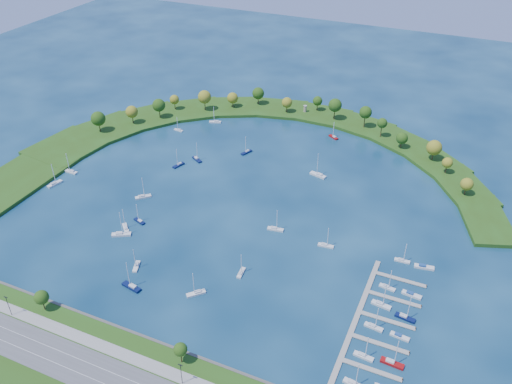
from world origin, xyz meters
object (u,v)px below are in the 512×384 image
at_px(docked_boat_2, 363,356).
at_px(docked_boat_8, 387,287).
at_px(harbor_tower, 305,109).
at_px(moored_boat_17, 71,171).
at_px(moored_boat_11, 241,272).
at_px(docked_boat_5, 400,336).
at_px(docked_boat_4, 374,326).
at_px(moored_boat_14, 55,183).
at_px(moored_boat_15, 318,175).
at_px(moored_boat_9, 215,121).
at_px(moored_boat_5, 247,152).
at_px(moored_boat_10, 275,229).
at_px(moored_boat_7, 132,286).
at_px(moored_boat_13, 197,159).
at_px(dock_system, 372,328).
at_px(docked_boat_11, 424,267).
at_px(moored_boat_2, 126,227).
at_px(docked_boat_9, 411,295).
at_px(moored_boat_8, 136,266).
at_px(moored_boat_12, 334,137).
at_px(docked_boat_7, 405,317).
at_px(moored_boat_0, 121,234).
at_px(docked_boat_6, 381,304).
at_px(docked_boat_0, 354,384).
at_px(moored_boat_3, 139,221).
at_px(docked_boat_3, 392,362).
at_px(moored_boat_6, 179,130).
at_px(moored_boat_4, 326,245).
at_px(moored_boat_18, 143,196).
at_px(docked_boat_10, 402,260).
at_px(moored_boat_16, 179,165).
at_px(moored_boat_1, 196,293).

distance_m(docked_boat_2, docked_boat_8, 40.59).
bearing_deg(harbor_tower, moored_boat_17, -126.88).
height_order(moored_boat_11, docked_boat_5, moored_boat_11).
bearing_deg(docked_boat_4, moored_boat_14, 177.11).
bearing_deg(moored_boat_15, moored_boat_9, -8.67).
bearing_deg(moored_boat_5, moored_boat_10, 57.70).
xyz_separation_m(moored_boat_7, moored_boat_13, (-28.68, 108.70, -0.05)).
bearing_deg(harbor_tower, dock_system, -62.56).
bearing_deg(docked_boat_11, moored_boat_2, -176.55).
height_order(harbor_tower, moored_boat_2, moored_boat_2).
xyz_separation_m(moored_boat_7, docked_boat_9, (111.91, 44.87, -0.33)).
distance_m(docked_boat_5, docked_boat_8, 27.40).
bearing_deg(moored_boat_8, moored_boat_17, -144.29).
height_order(moored_boat_12, docked_boat_7, docked_boat_7).
bearing_deg(moored_boat_12, harbor_tower, -9.61).
xyz_separation_m(harbor_tower, moored_boat_8, (-15.14, -184.69, -3.54)).
relative_size(docked_boat_7, docked_boat_8, 1.17).
distance_m(moored_boat_5, docked_boat_8, 135.49).
height_order(moored_boat_0, docked_boat_6, moored_boat_0).
height_order(moored_boat_17, docked_boat_0, moored_boat_17).
relative_size(harbor_tower, docked_boat_7, 0.39).
distance_m(moored_boat_13, docked_boat_8, 144.86).
relative_size(moored_boat_3, moored_boat_9, 0.89).
xyz_separation_m(moored_boat_14, docked_boat_3, (200.31, -45.85, -0.01)).
distance_m(moored_boat_6, moored_boat_15, 105.16).
distance_m(moored_boat_15, docked_boat_0, 142.10).
bearing_deg(docked_boat_3, moored_boat_13, 147.61).
xyz_separation_m(moored_boat_9, docked_boat_4, (144.06, -138.65, -0.02)).
distance_m(moored_boat_7, docked_boat_3, 112.09).
bearing_deg(moored_boat_15, docked_boat_6, 137.83).
xyz_separation_m(harbor_tower, docked_boat_3, (102.67, -191.06, -3.49)).
height_order(docked_boat_3, docked_boat_4, docked_boat_3).
distance_m(moored_boat_11, docked_boat_6, 62.21).
bearing_deg(moored_boat_4, docked_boat_8, -31.51).
bearing_deg(moored_boat_13, moored_boat_8, -45.46).
height_order(harbor_tower, docked_boat_3, docked_boat_3).
relative_size(moored_boat_3, moored_boat_13, 0.87).
bearing_deg(moored_boat_6, moored_boat_5, 176.28).
bearing_deg(moored_boat_18, docked_boat_10, -42.63).
relative_size(moored_boat_4, docked_boat_4, 1.00).
bearing_deg(moored_boat_10, docked_boat_10, -7.31).
height_order(moored_boat_18, docked_boat_4, moored_boat_18).
distance_m(moored_boat_6, docked_boat_0, 217.87).
xyz_separation_m(moored_boat_13, docked_boat_3, (140.62, -102.97, 0.02)).
height_order(moored_boat_15, moored_boat_16, moored_boat_15).
xyz_separation_m(moored_boat_18, docked_boat_5, (147.30, -41.18, -0.35)).
bearing_deg(moored_boat_9, moored_boat_8, 83.32).
relative_size(moored_boat_15, moored_boat_18, 1.15).
bearing_deg(moored_boat_0, moored_boat_3, 53.22).
distance_m(moored_boat_1, moored_boat_5, 125.33).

